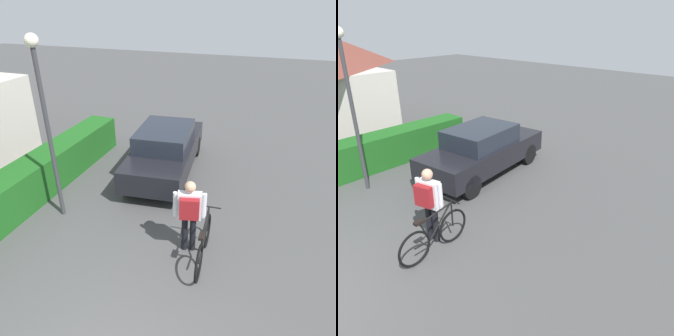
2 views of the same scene
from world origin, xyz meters
TOP-DOWN VIEW (x-y plane):
  - parked_car_near at (6.56, 1.19)m, footprint 4.37×2.13m
  - bicycle at (3.21, -0.83)m, footprint 1.76×0.50m
  - person_rider at (3.40, -0.46)m, footprint 0.43×0.66m
  - street_lamp at (3.63, 2.90)m, footprint 0.28×0.28m

SIDE VIEW (x-z plane):
  - bicycle at x=3.21m, z-range -0.10..0.92m
  - parked_car_near at x=6.56m, z-range 0.03..1.53m
  - person_rider at x=3.40m, z-range 0.19..1.88m
  - street_lamp at x=3.63m, z-range 0.62..4.89m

